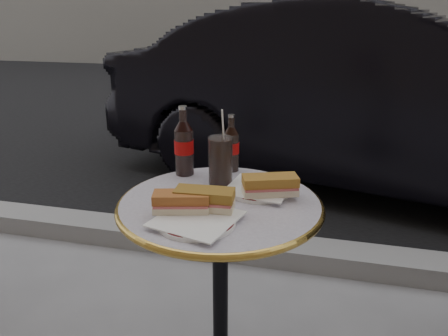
% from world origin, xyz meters
% --- Properties ---
extents(asphalt_road, '(40.00, 8.00, 0.00)m').
position_xyz_m(asphalt_road, '(0.00, 5.00, 0.00)').
color(asphalt_road, black).
rests_on(asphalt_road, ground).
extents(curb, '(40.00, 0.20, 0.12)m').
position_xyz_m(curb, '(0.00, 0.90, 0.05)').
color(curb, gray).
rests_on(curb, ground).
extents(bistro_table, '(0.62, 0.62, 0.73)m').
position_xyz_m(bistro_table, '(0.00, 0.00, 0.37)').
color(bistro_table, '#BAB2C4').
rests_on(bistro_table, ground).
extents(plate_left, '(0.28, 0.28, 0.01)m').
position_xyz_m(plate_left, '(-0.03, -0.16, 0.74)').
color(plate_left, white).
rests_on(plate_left, bistro_table).
extents(plate_right, '(0.25, 0.25, 0.01)m').
position_xyz_m(plate_right, '(0.10, 0.10, 0.74)').
color(plate_right, white).
rests_on(plate_right, bistro_table).
extents(sandwich_left_a, '(0.17, 0.11, 0.05)m').
position_xyz_m(sandwich_left_a, '(-0.08, -0.12, 0.77)').
color(sandwich_left_a, '#A25A29').
rests_on(sandwich_left_a, plate_left).
extents(sandwich_left_b, '(0.17, 0.09, 0.06)m').
position_xyz_m(sandwich_left_b, '(-0.02, -0.09, 0.77)').
color(sandwich_left_b, olive).
rests_on(sandwich_left_b, plate_left).
extents(sandwich_right, '(0.18, 0.13, 0.06)m').
position_xyz_m(sandwich_right, '(0.14, 0.05, 0.77)').
color(sandwich_right, '#9F6C28').
rests_on(sandwich_right, plate_right).
extents(cola_bottle_left, '(0.09, 0.09, 0.24)m').
position_xyz_m(cola_bottle_left, '(-0.18, 0.19, 0.85)').
color(cola_bottle_left, black).
rests_on(cola_bottle_left, bistro_table).
extents(cola_bottle_right, '(0.06, 0.06, 0.20)m').
position_xyz_m(cola_bottle_right, '(-0.03, 0.27, 0.83)').
color(cola_bottle_right, black).
rests_on(cola_bottle_right, bistro_table).
extents(cola_glass, '(0.08, 0.08, 0.16)m').
position_xyz_m(cola_glass, '(-0.03, 0.13, 0.81)').
color(cola_glass, black).
rests_on(cola_glass, bistro_table).
extents(parked_car, '(2.33, 4.28, 1.33)m').
position_xyz_m(parked_car, '(0.66, 2.19, 0.67)').
color(parked_car, black).
rests_on(parked_car, ground).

